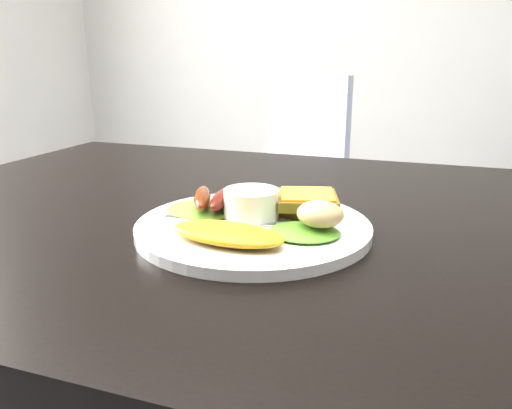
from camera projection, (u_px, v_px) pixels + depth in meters
dining_table at (278, 226)px, 0.69m from camera, size 1.20×0.80×0.04m
dining_chair at (294, 200)px, 1.81m from camera, size 0.49×0.49×0.04m
person at (424, 123)px, 1.20m from camera, size 0.62×0.46×1.60m
plate at (253, 227)px, 0.60m from camera, size 0.28×0.28×0.01m
lettuce_left at (204, 209)px, 0.64m from camera, size 0.10×0.09×0.01m
lettuce_right at (304, 232)px, 0.56m from camera, size 0.09×0.08×0.01m
omelette at (227, 233)px, 0.53m from camera, size 0.14×0.07×0.02m
sausage_a at (202, 198)px, 0.63m from camera, size 0.05×0.09×0.02m
sausage_b at (222, 199)px, 0.62m from camera, size 0.03×0.09×0.02m
ramekin at (251, 205)px, 0.61m from camera, size 0.08×0.08×0.04m
toast_a at (299, 206)px, 0.64m from camera, size 0.09×0.09×0.01m
toast_b at (307, 200)px, 0.62m from camera, size 0.09×0.09×0.01m
potato_salad at (320, 214)px, 0.56m from camera, size 0.07×0.07×0.03m
fork at (219, 221)px, 0.60m from camera, size 0.14×0.03×0.00m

